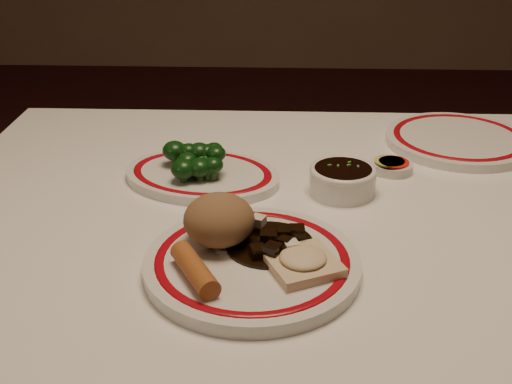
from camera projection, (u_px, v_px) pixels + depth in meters
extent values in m
cube|color=white|center=(323.00, 226.00, 0.94)|extent=(1.20, 0.90, 0.04)
cylinder|color=black|center=(72.00, 280.00, 1.48)|extent=(0.06, 0.06, 0.71)
cylinder|color=silver|center=(252.00, 264.00, 0.80)|extent=(0.33, 0.33, 0.02)
torus|color=#970711|center=(252.00, 258.00, 0.79)|extent=(0.28, 0.28, 0.00)
ellipsoid|color=brown|center=(219.00, 220.00, 0.81)|extent=(0.09, 0.09, 0.07)
cylinder|color=#AC602A|center=(195.00, 270.00, 0.75)|extent=(0.07, 0.10, 0.03)
cube|color=beige|center=(303.00, 264.00, 0.77)|extent=(0.11, 0.11, 0.01)
ellipsoid|color=beige|center=(303.00, 257.00, 0.77)|extent=(0.06, 0.06, 0.02)
cylinder|color=black|center=(270.00, 244.00, 0.82)|extent=(0.11, 0.11, 0.00)
cube|color=black|center=(258.00, 253.00, 0.79)|extent=(0.02, 0.02, 0.02)
cube|color=black|center=(267.00, 238.00, 0.81)|extent=(0.02, 0.02, 0.02)
cube|color=black|center=(257.00, 251.00, 0.79)|extent=(0.02, 0.02, 0.02)
cube|color=black|center=(272.00, 239.00, 0.81)|extent=(0.02, 0.02, 0.02)
cube|color=black|center=(284.00, 235.00, 0.81)|extent=(0.02, 0.02, 0.02)
cube|color=black|center=(242.00, 220.00, 0.84)|extent=(0.02, 0.02, 0.02)
cube|color=black|center=(272.00, 252.00, 0.78)|extent=(0.03, 0.03, 0.02)
cube|color=black|center=(287.00, 251.00, 0.79)|extent=(0.02, 0.02, 0.02)
cube|color=black|center=(297.00, 233.00, 0.81)|extent=(0.02, 0.02, 0.02)
cube|color=black|center=(283.00, 245.00, 0.79)|extent=(0.02, 0.02, 0.01)
cube|color=black|center=(285.00, 243.00, 0.79)|extent=(0.02, 0.02, 0.02)
cube|color=beige|center=(258.00, 221.00, 0.84)|extent=(0.02, 0.02, 0.01)
cube|color=beige|center=(291.00, 246.00, 0.79)|extent=(0.02, 0.02, 0.01)
torus|color=#970711|center=(202.00, 172.00, 1.03)|extent=(0.27, 0.27, 0.00)
cylinder|color=#23471C|center=(207.00, 167.00, 1.03)|extent=(0.01, 0.01, 0.01)
ellipsoid|color=#0D350F|center=(206.00, 157.00, 1.02)|extent=(0.04, 0.04, 0.03)
cylinder|color=#23471C|center=(191.00, 170.00, 1.02)|extent=(0.01, 0.01, 0.01)
ellipsoid|color=#0D350F|center=(191.00, 161.00, 1.01)|extent=(0.03, 0.03, 0.03)
cylinder|color=#23471C|center=(193.00, 168.00, 1.03)|extent=(0.01, 0.01, 0.01)
ellipsoid|color=#0D350F|center=(193.00, 158.00, 1.02)|extent=(0.04, 0.04, 0.03)
cylinder|color=#23471C|center=(190.00, 167.00, 1.03)|extent=(0.01, 0.01, 0.01)
ellipsoid|color=#0D350F|center=(190.00, 158.00, 1.03)|extent=(0.03, 0.03, 0.02)
cylinder|color=#23471C|center=(202.00, 169.00, 1.03)|extent=(0.01, 0.01, 0.01)
ellipsoid|color=#0D350F|center=(201.00, 159.00, 1.02)|extent=(0.04, 0.04, 0.03)
cylinder|color=#23471C|center=(214.00, 175.00, 1.00)|extent=(0.01, 0.01, 0.02)
ellipsoid|color=#0D350F|center=(213.00, 165.00, 0.99)|extent=(0.03, 0.03, 0.03)
cylinder|color=#23471C|center=(198.00, 165.00, 1.04)|extent=(0.01, 0.01, 0.01)
ellipsoid|color=#0D350F|center=(197.00, 156.00, 1.03)|extent=(0.03, 0.03, 0.03)
cylinder|color=#23471C|center=(207.00, 163.00, 1.05)|extent=(0.01, 0.01, 0.01)
ellipsoid|color=#0D350F|center=(207.00, 154.00, 1.04)|extent=(0.03, 0.03, 0.02)
cylinder|color=#23471C|center=(184.00, 179.00, 1.00)|extent=(0.01, 0.01, 0.01)
ellipsoid|color=#0D350F|center=(183.00, 169.00, 0.99)|extent=(0.04, 0.04, 0.03)
cylinder|color=#23471C|center=(208.00, 177.00, 1.00)|extent=(0.01, 0.01, 0.01)
ellipsoid|color=#0D350F|center=(207.00, 169.00, 1.00)|extent=(0.03, 0.03, 0.02)
cylinder|color=#23471C|center=(199.00, 168.00, 1.03)|extent=(0.01, 0.01, 0.01)
ellipsoid|color=#0D350F|center=(199.00, 160.00, 1.02)|extent=(0.03, 0.03, 0.02)
cylinder|color=#23471C|center=(175.00, 161.00, 1.05)|extent=(0.01, 0.01, 0.01)
ellipsoid|color=#0D350F|center=(174.00, 151.00, 1.04)|extent=(0.04, 0.04, 0.03)
cylinder|color=#23471C|center=(204.00, 162.00, 1.05)|extent=(0.01, 0.01, 0.01)
ellipsoid|color=#0D350F|center=(203.00, 156.00, 1.05)|extent=(0.03, 0.03, 0.02)
cylinder|color=#23471C|center=(208.00, 170.00, 1.02)|extent=(0.01, 0.01, 0.01)
ellipsoid|color=#0D350F|center=(207.00, 160.00, 1.02)|extent=(0.03, 0.03, 0.03)
cylinder|color=#23471C|center=(191.00, 167.00, 1.03)|extent=(0.01, 0.01, 0.01)
ellipsoid|color=#0D350F|center=(190.00, 158.00, 1.03)|extent=(0.03, 0.03, 0.03)
cylinder|color=#23471C|center=(204.00, 168.00, 1.03)|extent=(0.01, 0.01, 0.01)
ellipsoid|color=#0D350F|center=(203.00, 160.00, 1.03)|extent=(0.03, 0.03, 0.02)
cylinder|color=#23471C|center=(214.00, 159.00, 1.06)|extent=(0.01, 0.01, 0.02)
ellipsoid|color=#0D350F|center=(214.00, 150.00, 1.05)|extent=(0.03, 0.03, 0.02)
cylinder|color=#23471C|center=(211.00, 174.00, 1.01)|extent=(0.01, 0.01, 0.01)
ellipsoid|color=#0D350F|center=(211.00, 165.00, 1.00)|extent=(0.03, 0.03, 0.02)
cylinder|color=#23471C|center=(209.00, 171.00, 1.02)|extent=(0.01, 0.01, 0.01)
ellipsoid|color=#0D350F|center=(209.00, 162.00, 1.01)|extent=(0.03, 0.03, 0.03)
cylinder|color=#23471C|center=(200.00, 177.00, 1.00)|extent=(0.01, 0.01, 0.01)
ellipsoid|color=#0D350F|center=(200.00, 168.00, 0.99)|extent=(0.04, 0.04, 0.03)
ellipsoid|color=#0D350F|center=(188.00, 151.00, 1.02)|extent=(0.03, 0.03, 0.02)
ellipsoid|color=#0D350F|center=(187.00, 161.00, 1.00)|extent=(0.03, 0.03, 0.03)
ellipsoid|color=#0D350F|center=(199.00, 152.00, 1.02)|extent=(0.04, 0.04, 0.03)
ellipsoid|color=#0D350F|center=(207.00, 152.00, 1.02)|extent=(0.03, 0.03, 0.02)
ellipsoid|color=#0D350F|center=(216.00, 154.00, 1.00)|extent=(0.03, 0.03, 0.03)
ellipsoid|color=#0D350F|center=(202.00, 153.00, 1.01)|extent=(0.03, 0.03, 0.02)
cylinder|color=silver|center=(342.00, 182.00, 0.99)|extent=(0.10, 0.10, 0.04)
cylinder|color=black|center=(343.00, 169.00, 0.98)|extent=(0.09, 0.09, 0.00)
cylinder|color=silver|center=(393.00, 167.00, 1.06)|extent=(0.06, 0.06, 0.02)
cylinder|color=red|center=(394.00, 162.00, 1.06)|extent=(0.05, 0.05, 0.00)
cylinder|color=silver|center=(389.00, 166.00, 1.07)|extent=(0.06, 0.06, 0.02)
cylinder|color=#C6B851|center=(390.00, 161.00, 1.06)|extent=(0.05, 0.05, 0.00)
cylinder|color=silver|center=(458.00, 140.00, 1.17)|extent=(0.27, 0.27, 0.02)
torus|color=#970711|center=(459.00, 136.00, 1.17)|extent=(0.24, 0.24, 0.00)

